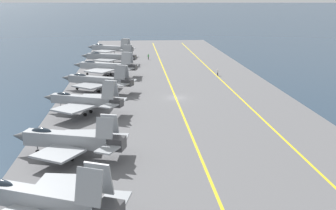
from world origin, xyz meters
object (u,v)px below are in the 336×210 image
parked_jet_seventh (109,57)px  parked_jet_eighth (110,48)px  parked_jet_fourth (84,100)px  crew_white_vest (218,72)px  parked_jet_second (39,199)px  parked_jet_sixth (106,66)px  parked_jet_fifth (98,80)px  parked_jet_third (69,140)px  crew_green_vest (148,56)px

parked_jet_seventh → parked_jet_eighth: size_ratio=1.02×
parked_jet_fourth → parked_jet_seventh: 54.45m
crew_white_vest → parked_jet_second: bearing=156.6°
parked_jet_fourth → parked_jet_sixth: 35.57m
parked_jet_sixth → crew_white_vest: 28.91m
parked_jet_fifth → parked_jet_sixth: parked_jet_sixth is taller
parked_jet_fourth → parked_jet_fifth: size_ratio=0.90×
parked_jet_third → parked_jet_fifth: (37.82, -0.75, 0.15)m
parked_jet_second → parked_jet_third: bearing=-1.1°
crew_green_vest → parked_jet_sixth: bearing=156.4°
parked_jet_fourth → parked_jet_seventh: bearing=-1.6°
parked_jet_sixth → parked_jet_eighth: parked_jet_sixth is taller
parked_jet_second → parked_jet_seventh: 91.19m
parked_jet_third → parked_jet_seventh: size_ratio=0.90×
parked_jet_second → parked_jet_fourth: parked_jet_second is taller
parked_jet_second → parked_jet_seventh: (91.17, -1.58, -0.32)m
parked_jet_fifth → parked_jet_seventh: 36.64m
parked_jet_second → parked_jet_fourth: 36.74m
parked_jet_sixth → parked_jet_fifth: bearing=177.8°
parked_jet_third → crew_green_vest: parked_jet_third is taller
parked_jet_sixth → parked_jet_eighth: 35.74m
parked_jet_fifth → crew_green_vest: size_ratio=9.41×
parked_jet_second → parked_jet_eighth: (108.01, -1.13, 0.08)m
parked_jet_sixth → crew_green_vest: parked_jet_sixth is taller
parked_jet_sixth → crew_green_vest: (27.29, -11.92, -1.57)m
parked_jet_third → parked_jet_sixth: (55.55, -1.44, 0.25)m
parked_jet_second → crew_white_vest: 77.03m
parked_jet_third → parked_jet_eighth: bearing=-0.5°
parked_jet_seventh → crew_green_vest: parked_jet_seventh is taller
parked_jet_seventh → parked_jet_eighth: bearing=1.5°
parked_jet_second → parked_jet_fifth: bearing=-1.1°
parked_jet_third → parked_jet_seventh: parked_jet_seventh is taller
parked_jet_fourth → parked_jet_eighth: size_ratio=0.90×
parked_jet_seventh → crew_green_vest: 14.77m
crew_white_vest → parked_jet_third: bearing=150.7°
parked_jet_sixth → parked_jet_third: bearing=178.5°
parked_jet_seventh → crew_white_vest: size_ratio=10.08×
parked_jet_sixth → crew_white_vest: size_ratio=10.04×
parked_jet_second → parked_jet_seventh: parked_jet_second is taller
parked_jet_fifth → parked_jet_eighth: 53.47m
parked_jet_fourth → parked_jet_eighth: 71.27m
parked_jet_seventh → crew_white_vest: (-20.49, -28.99, -1.33)m
parked_jet_seventh → parked_jet_second: bearing=179.0°
parked_jet_second → parked_jet_fourth: size_ratio=1.11×
parked_jet_fourth → crew_white_vest: parked_jet_fourth is taller
parked_jet_fourth → parked_jet_fifth: parked_jet_fourth is taller
parked_jet_fourth → parked_jet_fifth: (17.79, -1.01, -0.06)m
parked_jet_seventh → crew_white_vest: bearing=-125.3°
parked_jet_second → parked_jet_eighth: 108.01m
parked_jet_third → crew_white_vest: (53.97, -30.26, -1.37)m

